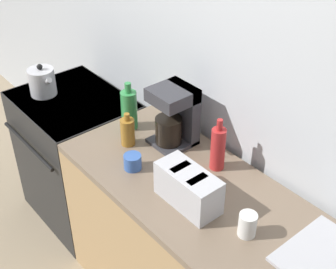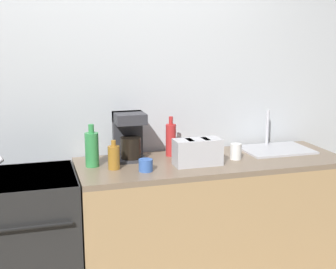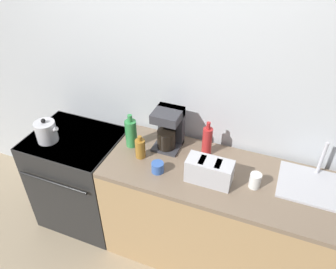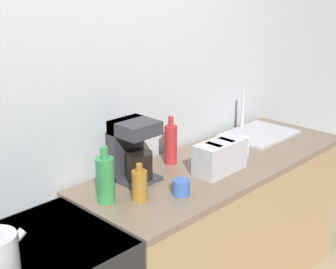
{
  "view_description": "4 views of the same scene",
  "coord_description": "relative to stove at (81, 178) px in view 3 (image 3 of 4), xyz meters",
  "views": [
    {
      "loc": [
        1.66,
        -0.83,
        2.37
      ],
      "look_at": [
        0.19,
        0.39,
        1.05
      ],
      "focal_mm": 50.0,
      "sensor_mm": 36.0,
      "label": 1
    },
    {
      "loc": [
        -0.51,
        -2.55,
        1.76
      ],
      "look_at": [
        0.36,
        0.42,
        1.09
      ],
      "focal_mm": 50.0,
      "sensor_mm": 36.0,
      "label": 2
    },
    {
      "loc": [
        0.85,
        -1.37,
        2.51
      ],
      "look_at": [
        0.17,
        0.35,
        1.14
      ],
      "focal_mm": 35.0,
      "sensor_mm": 36.0,
      "label": 3
    },
    {
      "loc": [
        -1.4,
        -1.22,
        1.94
      ],
      "look_at": [
        0.25,
        0.38,
        1.16
      ],
      "focal_mm": 50.0,
      "sensor_mm": 36.0,
      "label": 4
    }
  ],
  "objects": [
    {
      "name": "cup_white",
      "position": [
        1.45,
        -0.0,
        0.5
      ],
      "size": [
        0.08,
        0.08,
        0.11
      ],
      "color": "white",
      "rests_on": "counter_block"
    },
    {
      "name": "sink_tray",
      "position": [
        1.84,
        0.14,
        0.46
      ],
      "size": [
        0.49,
        0.37,
        0.28
      ],
      "color": "#B7B7BC",
      "rests_on": "counter_block"
    },
    {
      "name": "bottle_green",
      "position": [
        0.48,
        0.1,
        0.56
      ],
      "size": [
        0.09,
        0.09,
        0.28
      ],
      "color": "#338C47",
      "rests_on": "counter_block"
    },
    {
      "name": "stove",
      "position": [
        0.0,
        0.0,
        0.0
      ],
      "size": [
        0.73,
        0.64,
        0.92
      ],
      "color": "black",
      "rests_on": "ground_plane"
    },
    {
      "name": "kettle",
      "position": [
        -0.16,
        -0.1,
        0.53
      ],
      "size": [
        0.2,
        0.16,
        0.21
      ],
      "color": "silver",
      "rests_on": "stove"
    },
    {
      "name": "cup_blue",
      "position": [
        0.79,
        -0.11,
        0.48
      ],
      "size": [
        0.09,
        0.09,
        0.08
      ],
      "color": "#3860B2",
      "rests_on": "counter_block"
    },
    {
      "name": "ground_plane",
      "position": [
        0.64,
        -0.3,
        -0.47
      ],
      "size": [
        12.0,
        12.0,
        0.0
      ],
      "primitive_type": "plane",
      "color": "tan"
    },
    {
      "name": "coffee_maker",
      "position": [
        0.75,
        0.2,
        0.61
      ],
      "size": [
        0.2,
        0.21,
        0.33
      ],
      "color": "#333338",
      "rests_on": "counter_block"
    },
    {
      "name": "wall_back",
      "position": [
        0.64,
        0.42,
        0.83
      ],
      "size": [
        8.0,
        0.05,
        2.6
      ],
      "color": "silver",
      "rests_on": "ground_plane"
    },
    {
      "name": "toaster",
      "position": [
        1.15,
        -0.06,
        0.53
      ],
      "size": [
        0.31,
        0.14,
        0.17
      ],
      "color": "#BCBCC1",
      "rests_on": "counter_block"
    },
    {
      "name": "bottle_red",
      "position": [
        1.05,
        0.22,
        0.56
      ],
      "size": [
        0.07,
        0.07,
        0.28
      ],
      "color": "#B72828",
      "rests_on": "counter_block"
    },
    {
      "name": "bottle_amber",
      "position": [
        0.61,
        -0.0,
        0.52
      ],
      "size": [
        0.08,
        0.08,
        0.19
      ],
      "color": "#9E6B23",
      "rests_on": "counter_block"
    },
    {
      "name": "counter_block",
      "position": [
        1.29,
        0.03,
        -0.01
      ],
      "size": [
        1.84,
        0.66,
        0.92
      ],
      "color": "tan",
      "rests_on": "ground_plane"
    }
  ]
}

